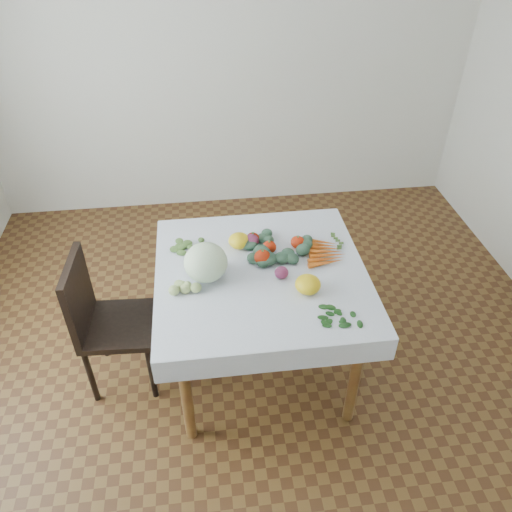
{
  "coord_description": "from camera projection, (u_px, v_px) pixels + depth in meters",
  "views": [
    {
      "loc": [
        -0.29,
        -2.04,
        2.46
      ],
      "look_at": [
        -0.02,
        0.06,
        0.82
      ],
      "focal_mm": 35.0,
      "sensor_mm": 36.0,
      "label": 1
    }
  ],
  "objects": [
    {
      "name": "ground",
      "position": [
        260.0,
        364.0,
        3.13
      ],
      "size": [
        4.0,
        4.0,
        0.0
      ],
      "primitive_type": "plane",
      "color": "brown"
    },
    {
      "name": "back_wall",
      "position": [
        227.0,
        50.0,
        3.87
      ],
      "size": [
        4.0,
        0.04,
        2.7
      ],
      "primitive_type": "cube",
      "color": "silver",
      "rests_on": "ground"
    },
    {
      "name": "table",
      "position": [
        261.0,
        286.0,
        2.73
      ],
      "size": [
        1.0,
        1.0,
        0.75
      ],
      "color": "brown",
      "rests_on": "ground"
    },
    {
      "name": "tablecloth",
      "position": [
        261.0,
        272.0,
        2.67
      ],
      "size": [
        1.12,
        1.12,
        0.01
      ],
      "primitive_type": "cube",
      "color": "white",
      "rests_on": "table"
    },
    {
      "name": "chair",
      "position": [
        102.0,
        316.0,
        2.76
      ],
      "size": [
        0.42,
        0.42,
        0.88
      ],
      "color": "black",
      "rests_on": "ground"
    },
    {
      "name": "cabbage",
      "position": [
        206.0,
        262.0,
        2.57
      ],
      "size": [
        0.27,
        0.27,
        0.2
      ],
      "primitive_type": "ellipsoid",
      "rotation": [
        0.0,
        0.0,
        -0.2
      ],
      "color": "beige",
      "rests_on": "tablecloth"
    },
    {
      "name": "tomato_a",
      "position": [
        253.0,
        238.0,
        2.85
      ],
      "size": [
        0.09,
        0.09,
        0.07
      ],
      "primitive_type": "ellipsoid",
      "rotation": [
        0.0,
        0.0,
        0.28
      ],
      "color": "#AD220B",
      "rests_on": "tablecloth"
    },
    {
      "name": "tomato_b",
      "position": [
        298.0,
        242.0,
        2.82
      ],
      "size": [
        0.1,
        0.1,
        0.07
      ],
      "primitive_type": "ellipsoid",
      "rotation": [
        0.0,
        0.0,
        0.24
      ],
      "color": "#AD220B",
      "rests_on": "tablecloth"
    },
    {
      "name": "tomato_c",
      "position": [
        269.0,
        247.0,
        2.78
      ],
      "size": [
        0.08,
        0.08,
        0.07
      ],
      "primitive_type": "ellipsoid",
      "rotation": [
        0.0,
        0.0,
        -0.02
      ],
      "color": "#AD220B",
      "rests_on": "tablecloth"
    },
    {
      "name": "tomato_d",
      "position": [
        262.0,
        257.0,
        2.7
      ],
      "size": [
        0.12,
        0.12,
        0.08
      ],
      "primitive_type": "ellipsoid",
      "rotation": [
        0.0,
        0.0,
        0.35
      ],
      "color": "#AD220B",
      "rests_on": "tablecloth"
    },
    {
      "name": "heirloom_back",
      "position": [
        239.0,
        241.0,
        2.82
      ],
      "size": [
        0.13,
        0.13,
        0.09
      ],
      "primitive_type": "ellipsoid",
      "rotation": [
        0.0,
        0.0,
        -0.06
      ],
      "color": "yellow",
      "rests_on": "tablecloth"
    },
    {
      "name": "heirloom_front",
      "position": [
        308.0,
        284.0,
        2.52
      ],
      "size": [
        0.17,
        0.17,
        0.09
      ],
      "primitive_type": "ellipsoid",
      "rotation": [
        0.0,
        0.0,
        0.4
      ],
      "color": "yellow",
      "rests_on": "tablecloth"
    },
    {
      "name": "onion_a",
      "position": [
        251.0,
        241.0,
        2.83
      ],
      "size": [
        0.11,
        0.11,
        0.07
      ],
      "primitive_type": "ellipsoid",
      "rotation": [
        0.0,
        0.0,
        -0.43
      ],
      "color": "#59193E",
      "rests_on": "tablecloth"
    },
    {
      "name": "onion_b",
      "position": [
        281.0,
        273.0,
        2.61
      ],
      "size": [
        0.08,
        0.08,
        0.06
      ],
      "primitive_type": "ellipsoid",
      "rotation": [
        0.0,
        0.0,
        0.12
      ],
      "color": "#59193E",
      "rests_on": "tablecloth"
    },
    {
      "name": "tomatillo_cluster",
      "position": [
        185.0,
        287.0,
        2.54
      ],
      "size": [
        0.15,
        0.09,
        0.04
      ],
      "color": "#AAC26F",
      "rests_on": "tablecloth"
    },
    {
      "name": "carrot_bunch",
      "position": [
        324.0,
        252.0,
        2.78
      ],
      "size": [
        0.21,
        0.28,
        0.03
      ],
      "color": "#CF6417",
      "rests_on": "tablecloth"
    },
    {
      "name": "kale_bunch",
      "position": [
        276.0,
        245.0,
        2.81
      ],
      "size": [
        0.39,
        0.32,
        0.05
      ],
      "color": "#365940",
      "rests_on": "tablecloth"
    },
    {
      "name": "basil_bunch",
      "position": [
        336.0,
        317.0,
        2.39
      ],
      "size": [
        0.22,
        0.17,
        0.01
      ],
      "color": "#1B4816",
      "rests_on": "tablecloth"
    },
    {
      "name": "dill_bunch",
      "position": [
        190.0,
        245.0,
        2.84
      ],
      "size": [
        0.19,
        0.17,
        0.02
      ],
      "color": "#58813B",
      "rests_on": "tablecloth"
    }
  ]
}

